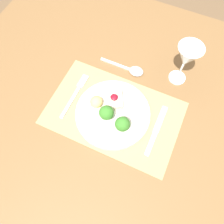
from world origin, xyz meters
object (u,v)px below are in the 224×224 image
at_px(dinner_plate, 112,113).
at_px(knife, 155,133).
at_px(fork, 76,93).
at_px(wine_glass_near, 187,58).
at_px(spoon, 133,70).

xyz_separation_m(dinner_plate, knife, (0.17, -0.00, -0.01)).
xyz_separation_m(fork, wine_glass_near, (0.33, 0.22, 0.12)).
relative_size(dinner_plate, spoon, 1.47).
bearing_deg(spoon, fork, -130.04).
xyz_separation_m(fork, knife, (0.32, -0.03, 0.00)).
bearing_deg(knife, wine_glass_near, 91.72).
relative_size(knife, wine_glass_near, 1.12).
bearing_deg(dinner_plate, wine_glass_near, 56.15).
bearing_deg(fork, dinner_plate, -9.41).
distance_m(dinner_plate, knife, 0.17).
height_order(spoon, wine_glass_near, wine_glass_near).
xyz_separation_m(dinner_plate, spoon, (-0.00, 0.21, -0.01)).
bearing_deg(spoon, dinner_plate, -88.69).
relative_size(knife, spoon, 1.08).
height_order(dinner_plate, knife, dinner_plate).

